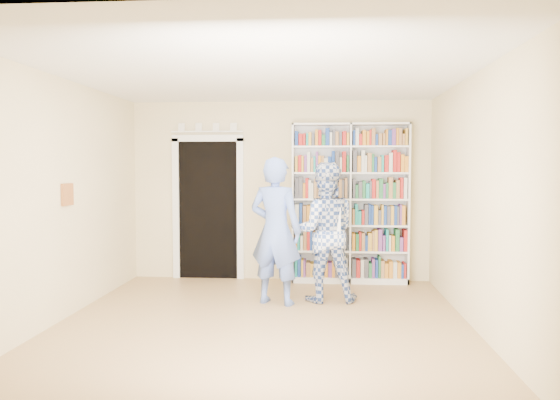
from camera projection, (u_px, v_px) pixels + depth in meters
name	position (u px, v px, depth m)	size (l,w,h in m)	color
floor	(262.00, 326.00, 5.87)	(5.00, 5.00, 0.00)	#AD8354
ceiling	(261.00, 72.00, 5.71)	(5.00, 5.00, 0.00)	white
wall_back	(280.00, 191.00, 8.28)	(4.50, 4.50, 0.00)	beige
wall_left	(57.00, 200.00, 5.96)	(5.00, 5.00, 0.00)	beige
wall_right	(478.00, 202.00, 5.62)	(5.00, 5.00, 0.00)	beige
bookshelf	(350.00, 203.00, 8.05)	(1.71, 0.32, 2.35)	white
doorway	(208.00, 202.00, 8.35)	(1.10, 0.08, 2.43)	black
wall_art	(67.00, 194.00, 6.16)	(0.03, 0.25, 0.25)	brown
man_blue	(276.00, 231.00, 6.78)	(0.67, 0.44, 1.83)	#5A76C8
man_plaid	(324.00, 232.00, 6.93)	(0.86, 0.67, 1.77)	#2D488B
paper_sheet	(332.00, 220.00, 6.72)	(0.22, 0.01, 0.31)	white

